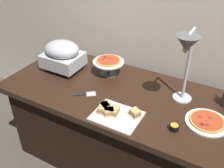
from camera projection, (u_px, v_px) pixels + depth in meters
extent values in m
plane|color=#4C443D|center=(120.00, 159.00, 2.40)|extent=(8.00, 8.00, 0.00)
cube|color=beige|center=(151.00, 18.00, 2.12)|extent=(4.40, 0.04, 2.40)
cube|color=black|center=(122.00, 95.00, 2.00)|extent=(1.90, 0.84, 0.05)
cube|color=black|center=(121.00, 131.00, 2.21)|extent=(1.75, 0.74, 0.71)
cylinder|color=#B7BABF|center=(44.00, 69.00, 2.25)|extent=(0.01, 0.01, 0.04)
cylinder|color=#B7BABF|center=(68.00, 77.00, 2.15)|extent=(0.01, 0.01, 0.04)
cylinder|color=#B7BABF|center=(60.00, 59.00, 2.41)|extent=(0.01, 0.01, 0.04)
cylinder|color=#B7BABF|center=(83.00, 66.00, 2.31)|extent=(0.01, 0.01, 0.04)
cube|color=#B7BABF|center=(63.00, 60.00, 2.24)|extent=(0.33, 0.27, 0.11)
ellipsoid|color=#B7BABF|center=(62.00, 49.00, 2.18)|extent=(0.31, 0.26, 0.14)
cylinder|color=#B7BABF|center=(182.00, 98.00, 1.92)|extent=(0.14, 0.14, 0.01)
cylinder|color=#B7BABF|center=(188.00, 65.00, 1.77)|extent=(0.02, 0.02, 0.54)
cylinder|color=#B7BABF|center=(192.00, 32.00, 1.57)|extent=(0.02, 0.14, 0.02)
cone|color=#595B60|center=(187.00, 43.00, 1.54)|extent=(0.15, 0.15, 0.10)
sphere|color=#F9EAB2|center=(186.00, 50.00, 1.56)|extent=(0.04, 0.04, 0.04)
cylinder|color=white|center=(207.00, 122.00, 1.69)|extent=(0.28, 0.28, 0.01)
cylinder|color=#C68E42|center=(207.00, 121.00, 1.68)|extent=(0.23, 0.23, 0.01)
cylinder|color=#AD3D1E|center=(207.00, 120.00, 1.68)|extent=(0.20, 0.20, 0.00)
cylinder|color=maroon|center=(200.00, 116.00, 1.70)|extent=(0.02, 0.02, 0.00)
cylinder|color=maroon|center=(210.00, 117.00, 1.70)|extent=(0.02, 0.02, 0.00)
cylinder|color=maroon|center=(208.00, 125.00, 1.64)|extent=(0.02, 0.02, 0.00)
cylinder|color=maroon|center=(201.00, 124.00, 1.65)|extent=(0.02, 0.02, 0.00)
cylinder|color=maroon|center=(203.00, 125.00, 1.64)|extent=(0.02, 0.02, 0.00)
cylinder|color=#595B60|center=(109.00, 68.00, 2.20)|extent=(0.02, 0.02, 0.11)
cylinder|color=#595B60|center=(109.00, 73.00, 2.22)|extent=(0.14, 0.14, 0.01)
cylinder|color=white|center=(108.00, 62.00, 2.16)|extent=(0.26, 0.26, 0.01)
cylinder|color=gold|center=(108.00, 61.00, 2.16)|extent=(0.21, 0.21, 0.01)
cylinder|color=#AD3D1E|center=(108.00, 60.00, 2.15)|extent=(0.19, 0.19, 0.00)
cylinder|color=maroon|center=(105.00, 57.00, 2.18)|extent=(0.02, 0.02, 0.00)
cylinder|color=maroon|center=(104.00, 57.00, 2.19)|extent=(0.02, 0.02, 0.00)
cylinder|color=maroon|center=(102.00, 59.00, 2.15)|extent=(0.02, 0.02, 0.00)
cylinder|color=maroon|center=(109.00, 58.00, 2.17)|extent=(0.02, 0.02, 0.00)
cube|color=white|center=(117.00, 116.00, 1.75)|extent=(0.32, 0.26, 0.01)
cube|color=tan|center=(104.00, 111.00, 1.76)|extent=(0.09, 0.08, 0.02)
cube|color=brown|center=(104.00, 110.00, 1.76)|extent=(0.09, 0.08, 0.01)
cube|color=tan|center=(104.00, 108.00, 1.75)|extent=(0.09, 0.08, 0.02)
cube|color=tan|center=(109.00, 114.00, 1.74)|extent=(0.08, 0.08, 0.02)
cube|color=brown|center=(109.00, 112.00, 1.74)|extent=(0.08, 0.08, 0.01)
cube|color=tan|center=(109.00, 110.00, 1.73)|extent=(0.08, 0.08, 0.02)
cube|color=tan|center=(113.00, 113.00, 1.75)|extent=(0.08, 0.09, 0.02)
cube|color=brown|center=(113.00, 111.00, 1.74)|extent=(0.08, 0.09, 0.01)
cube|color=tan|center=(113.00, 109.00, 1.74)|extent=(0.08, 0.09, 0.02)
cube|color=tan|center=(106.00, 108.00, 1.80)|extent=(0.08, 0.09, 0.02)
cube|color=brown|center=(106.00, 106.00, 1.79)|extent=(0.08, 0.09, 0.01)
cube|color=tan|center=(106.00, 104.00, 1.78)|extent=(0.08, 0.09, 0.02)
cube|color=tan|center=(135.00, 115.00, 1.73)|extent=(0.08, 0.08, 0.02)
cube|color=brown|center=(135.00, 113.00, 1.73)|extent=(0.08, 0.08, 0.01)
cube|color=tan|center=(135.00, 111.00, 1.72)|extent=(0.08, 0.08, 0.02)
cube|color=tan|center=(105.00, 109.00, 1.79)|extent=(0.08, 0.08, 0.02)
cube|color=brown|center=(105.00, 107.00, 1.78)|extent=(0.08, 0.08, 0.01)
cube|color=tan|center=(105.00, 105.00, 1.77)|extent=(0.08, 0.08, 0.02)
cylinder|color=black|center=(174.00, 127.00, 1.63)|extent=(0.06, 0.06, 0.04)
cylinder|color=gold|center=(174.00, 125.00, 1.62)|extent=(0.05, 0.05, 0.01)
cube|color=#B7BABF|center=(91.00, 94.00, 1.97)|extent=(0.09, 0.09, 0.00)
cylinder|color=black|center=(80.00, 95.00, 1.96)|extent=(0.09, 0.07, 0.01)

